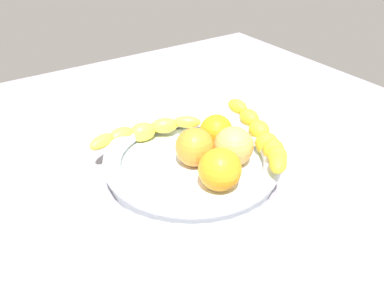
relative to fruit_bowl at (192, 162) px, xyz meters
The scene contains 8 objects.
kitchen_counter 4.04cm from the fruit_bowl, ahead, with size 120.00×120.00×3.00cm, color gray.
fruit_bowl is the anchor object (origin of this frame).
banana_draped_left 13.02cm from the fruit_bowl, 70.82° to the left, with size 23.12×11.43×6.09cm.
banana_draped_right 11.63cm from the fruit_bowl, 163.93° to the right, with size 7.70×21.67×4.08cm.
orange_front 8.15cm from the fruit_bowl, ahead, with size 6.77×6.77×6.77cm, color orange.
orange_mid_left 2.78cm from the fruit_bowl, 101.98° to the left, with size 6.58×6.58×6.58cm, color orange.
orange_mid_right 8.04cm from the fruit_bowl, 111.40° to the left, with size 5.95×5.95×5.95cm, color orange.
peach_blush 7.48cm from the fruit_bowl, 59.50° to the left, with size 6.74×6.74×6.74cm, color #F9A255.
Camera 1 is at (48.37, -32.59, 44.75)cm, focal length 38.78 mm.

